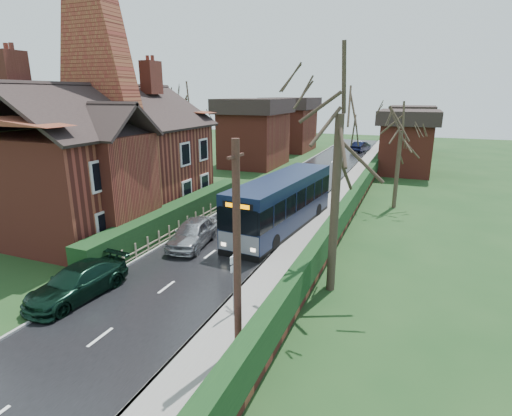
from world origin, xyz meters
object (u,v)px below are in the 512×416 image
at_px(car_silver, 193,233).
at_px(bus_stop_sign, 234,276).
at_px(telegraph_pole, 237,253).
at_px(brick_house, 107,155).
at_px(car_green, 77,282).
at_px(bus, 282,204).

distance_m(car_silver, bus_stop_sign, 7.89).
bearing_deg(bus_stop_sign, telegraph_pole, -53.84).
height_order(bus_stop_sign, telegraph_pole, telegraph_pole).
height_order(brick_house, car_silver, brick_house).
bearing_deg(car_silver, bus_stop_sign, -56.25).
bearing_deg(brick_house, telegraph_pole, -35.84).
xyz_separation_m(brick_house, car_green, (5.83, -8.82, -3.72)).
relative_size(bus, car_green, 2.43).
distance_m(brick_house, bus, 11.55).
height_order(bus, telegraph_pole, telegraph_pole).
distance_m(car_green, telegraph_pole, 8.27).
relative_size(brick_house, car_green, 3.21).
height_order(bus, bus_stop_sign, bus).
relative_size(brick_house, bus_stop_sign, 5.81).
height_order(brick_house, telegraph_pole, brick_house).
bearing_deg(bus_stop_sign, car_silver, 139.72).
relative_size(bus, telegraph_pole, 1.59).
relative_size(brick_house, bus, 1.32).
bearing_deg(bus, telegraph_pole, -72.24).
bearing_deg(car_green, bus, 70.28).
distance_m(brick_house, telegraph_pole, 16.72).
bearing_deg(car_green, bus_stop_sign, 13.46).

